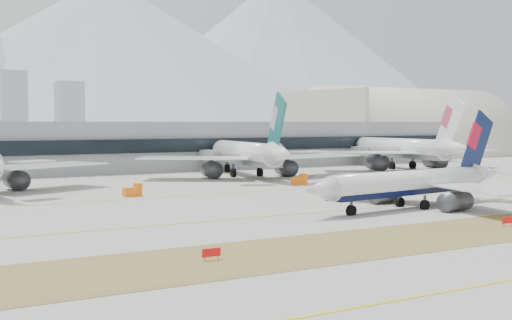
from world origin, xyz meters
TOP-DOWN VIEW (x-y plane):
  - ground at (0.00, 0.00)m, footprint 3000.00×3000.00m
  - taxiing_airliner at (21.76, -8.75)m, footprint 51.47×44.41m
  - widebody_cathay at (33.46, 66.34)m, footprint 61.39×61.07m
  - widebody_china_air at (92.36, 67.95)m, footprint 63.87×63.15m
  - terminal at (0.00, 114.84)m, footprint 280.00×43.10m
  - hangar at (154.56, 135.00)m, footprint 91.00×60.00m
  - hold_sign_left at (-30.74, -32.00)m, footprint 2.20×0.15m
  - hold_sign_right at (16.79, -32.00)m, footprint 2.20×0.15m
  - gse_b at (-12.51, 34.73)m, footprint 3.55×2.00m
  - gse_c at (31.29, 39.08)m, footprint 3.55×2.00m

SIDE VIEW (x-z plane):
  - ground at x=0.00m, z-range 0.00..0.00m
  - hangar at x=154.56m, z-range -29.86..30.14m
  - hold_sign_left at x=-30.74m, z-range 0.20..1.55m
  - hold_sign_right at x=16.79m, z-range 0.20..1.55m
  - gse_b at x=-12.51m, z-range -0.25..2.35m
  - gse_c at x=31.29m, z-range -0.25..2.35m
  - taxiing_airliner at x=21.76m, z-range -4.48..12.83m
  - widebody_cathay at x=33.46m, z-range -5.25..17.17m
  - widebody_china_air at x=92.36m, z-range -5.40..17.65m
  - terminal at x=0.00m, z-range 0.00..15.00m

